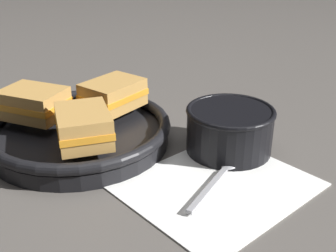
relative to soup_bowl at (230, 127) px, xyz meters
The scene contains 8 objects.
ground_plane 0.10m from the soup_bowl, 165.58° to the left, with size 4.00×4.00×0.00m, color #56514C.
napkin 0.12m from the soup_bowl, 151.05° to the right, with size 0.25×0.21×0.00m.
soup_bowl is the anchor object (origin of this frame).
spoon 0.08m from the soup_bowl, 144.88° to the right, with size 0.17×0.06×0.01m.
skillet 0.24m from the soup_bowl, 129.24° to the left, with size 0.29×0.38×0.04m.
sandwich_near_left 0.31m from the soup_bowl, 127.82° to the left, with size 0.11×0.12×0.05m.
sandwich_near_right 0.22m from the soup_bowl, 147.32° to the left, with size 0.11×0.12×0.05m.
sandwich_far_left 0.20m from the soup_bowl, 112.27° to the left, with size 0.11×0.09×0.05m.
Camera 1 is at (-0.39, -0.37, 0.32)m, focal length 45.00 mm.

